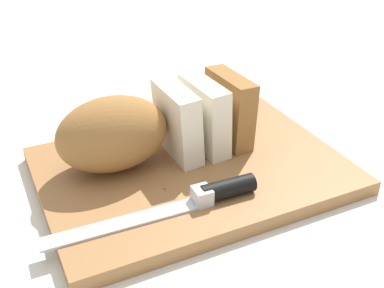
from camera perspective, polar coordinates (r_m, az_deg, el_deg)
name	(u,v)px	position (r m, az deg, el deg)	size (l,w,h in m)	color
ground_plane	(192,176)	(0.64, 0.00, -3.82)	(3.00, 3.00, 0.00)	silver
cutting_board	(192,170)	(0.63, 0.00, -3.10)	(0.38, 0.27, 0.02)	#9E6B3D
bread_loaf	(149,127)	(0.62, -5.12, 2.05)	(0.26, 0.10, 0.10)	#996633
bread_knife	(202,197)	(0.55, 1.15, -6.21)	(0.25, 0.02, 0.02)	silver
crumb_near_knife	(164,188)	(0.58, -3.26, -5.20)	(0.00, 0.00, 0.00)	#A8753D
crumb_near_loaf	(152,166)	(0.62, -4.76, -2.63)	(0.00, 0.00, 0.00)	#A8753D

